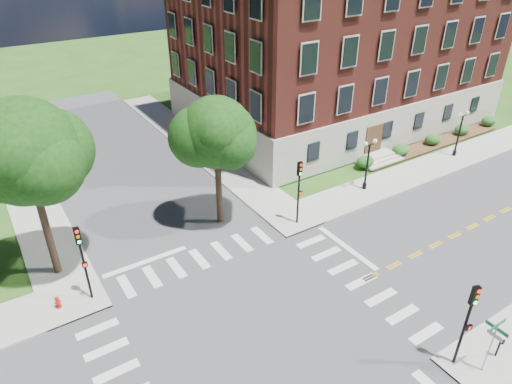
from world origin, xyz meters
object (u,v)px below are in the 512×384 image
street_sign_pole (494,337)px  traffic_signal_nw (82,255)px  traffic_signal_se (468,316)px  push_button_post (499,346)px  traffic_signal_ne (299,185)px  twin_lamp_west (368,162)px  twin_lamp_east (460,131)px  fire_hydrant (58,302)px

street_sign_pole → traffic_signal_nw: bearing=133.5°
traffic_signal_nw → street_sign_pole: size_ratio=1.55×
traffic_signal_se → push_button_post: size_ratio=4.00×
traffic_signal_ne → street_sign_pole: traffic_signal_ne is taller
traffic_signal_se → twin_lamp_west: traffic_signal_se is taller
twin_lamp_west → twin_lamp_east: bearing=0.2°
traffic_signal_ne → traffic_signal_nw: (-14.50, 0.18, 0.00)m
traffic_signal_se → fire_hydrant: size_ratio=6.40×
twin_lamp_west → fire_hydrant: size_ratio=5.64×
traffic_signal_ne → twin_lamp_west: size_ratio=1.13×
traffic_signal_nw → twin_lamp_east: size_ratio=1.13×
fire_hydrant → push_button_post: bearing=-41.1°
traffic_signal_se → push_button_post: traffic_signal_se is taller
traffic_signal_se → twin_lamp_east: bearing=36.7°
traffic_signal_nw → fire_hydrant: 3.25m
street_sign_pole → twin_lamp_east: bearing=39.5°
traffic_signal_se → street_sign_pole: (0.75, -1.00, -0.88)m
twin_lamp_east → traffic_signal_se: bearing=-143.3°
traffic_signal_ne → street_sign_pole: bearing=-90.9°
twin_lamp_west → push_button_post: 17.07m
twin_lamp_east → push_button_post: bearing=-138.7°
traffic_signal_nw → twin_lamp_west: 22.07m
street_sign_pole → twin_lamp_west: bearing=63.9°
twin_lamp_east → street_sign_pole: 24.95m
fire_hydrant → street_sign_pole: bearing=-43.5°
push_button_post → traffic_signal_se: bearing=157.0°
traffic_signal_nw → fire_hydrant: size_ratio=6.40×
traffic_signal_ne → fire_hydrant: (-16.26, 0.39, -2.72)m
traffic_signal_se → twin_lamp_west: 17.12m
push_button_post → fire_hydrant: (-17.35, 15.11, -0.33)m
traffic_signal_nw → push_button_post: bearing=-43.7°
traffic_signal_nw → push_button_post: size_ratio=4.00×
traffic_signal_se → fire_hydrant: bearing=137.0°
twin_lamp_west → fire_hydrant: bearing=-178.6°
traffic_signal_ne → twin_lamp_east: traffic_signal_ne is taller
fire_hydrant → twin_lamp_east: bearing=1.0°
traffic_signal_nw → push_button_post: (15.59, -14.90, -2.39)m
traffic_signal_ne → fire_hydrant: size_ratio=6.40×
traffic_signal_nw → fire_hydrant: bearing=173.1°
traffic_signal_nw → fire_hydrant: (-1.76, 0.21, -2.72)m
traffic_signal_ne → traffic_signal_nw: 14.50m
traffic_signal_nw → twin_lamp_east: traffic_signal_nw is taller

